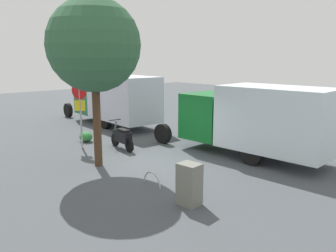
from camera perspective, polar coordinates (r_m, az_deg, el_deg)
ground_plane at (r=13.09m, az=-2.14°, el=-5.85°), size 60.00×60.00×0.00m
box_truck_near at (r=13.76m, az=13.79°, el=1.41°), size 7.55×2.57×2.80m
box_truck_far at (r=20.02m, az=-8.83°, el=4.66°), size 8.01×2.56×2.85m
motorcycle at (r=14.77m, az=-7.56°, el=-1.85°), size 1.81×0.56×1.20m
stop_sign at (r=15.00m, az=-14.32°, el=3.50°), size 0.71×0.33×2.87m
street_tree at (r=12.26m, az=-12.13°, el=12.84°), size 3.21×3.21×5.86m
utility_cabinet at (r=9.24m, az=3.54°, el=-9.57°), size 0.61×0.51×1.13m
bike_rack_hoop at (r=10.77m, az=-2.64°, el=-9.67°), size 0.85×0.10×0.85m
shrub_near_sign at (r=16.46m, az=-13.39°, el=-1.73°), size 0.69×0.56×0.47m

